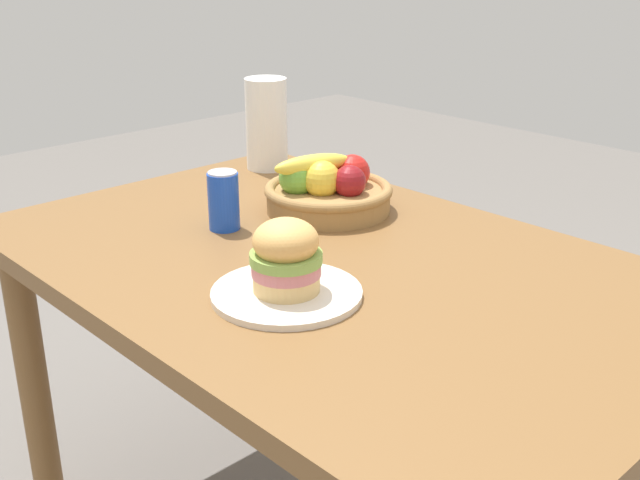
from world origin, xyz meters
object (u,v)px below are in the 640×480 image
object	(u,v)px
fruit_basket	(328,190)
paper_towel_roll	(266,124)
sandwich	(286,256)
soda_can	(224,201)
plate	(287,293)

from	to	relation	value
fruit_basket	paper_towel_roll	bearing A→B (deg)	160.78
sandwich	soda_can	world-z (taller)	sandwich
paper_towel_roll	plate	bearing A→B (deg)	-37.58
fruit_basket	paper_towel_roll	xyz separation A→B (m)	(-0.36, 0.13, 0.07)
plate	paper_towel_roll	world-z (taller)	paper_towel_roll
fruit_basket	paper_towel_roll	distance (m)	0.39
sandwich	fruit_basket	world-z (taller)	sandwich
soda_can	paper_towel_roll	size ratio (longest dim) A/B	0.53
soda_can	paper_towel_roll	bearing A→B (deg)	128.95
paper_towel_roll	soda_can	bearing A→B (deg)	-51.05
plate	paper_towel_roll	xyz separation A→B (m)	(-0.64, 0.49, 0.11)
sandwich	paper_towel_roll	xyz separation A→B (m)	(-0.64, 0.49, 0.04)
sandwich	fruit_basket	xyz separation A→B (m)	(-0.28, 0.37, -0.03)
soda_can	paper_towel_roll	xyz separation A→B (m)	(-0.30, 0.37, 0.06)
plate	soda_can	world-z (taller)	soda_can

